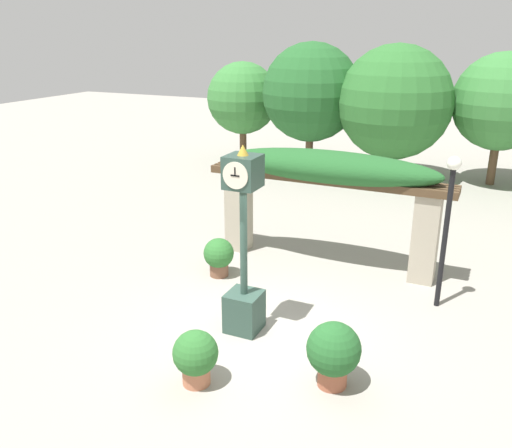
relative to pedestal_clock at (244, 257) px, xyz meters
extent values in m
plane|color=gray|center=(0.39, 0.11, -1.40)|extent=(60.00, 60.00, 0.00)
cube|color=#2D473D|center=(0.00, 0.00, -1.05)|extent=(0.58, 0.58, 0.71)
cylinder|color=#2D473D|center=(0.00, 0.00, 0.24)|extent=(0.13, 0.13, 1.86)
cylinder|color=gold|center=(0.00, 0.00, 1.20)|extent=(0.20, 0.20, 0.04)
cube|color=#2D473D|center=(0.00, 0.00, 1.48)|extent=(0.53, 0.53, 0.53)
cylinder|color=beige|center=(0.00, -0.28, 1.48)|extent=(0.44, 0.02, 0.44)
cylinder|color=beige|center=(0.00, 0.28, 1.48)|extent=(0.44, 0.02, 0.44)
cube|color=black|center=(0.00, -0.29, 1.48)|extent=(0.15, 0.01, 0.02)
cube|color=black|center=(0.00, -0.29, 1.55)|extent=(0.02, 0.01, 0.14)
cone|color=gold|center=(0.00, 0.00, 1.83)|extent=(0.19, 0.19, 0.17)
cube|color=#A89E89|center=(-1.77, 3.38, -0.44)|extent=(0.51, 0.51, 1.92)
cube|color=#A89E89|center=(2.55, 3.38, -0.44)|extent=(0.51, 0.51, 1.92)
cube|color=#4C3823|center=(0.39, 3.13, 0.59)|extent=(5.43, 0.12, 0.16)
cube|color=#4C3823|center=(0.39, 3.30, 0.59)|extent=(5.43, 0.12, 0.16)
cube|color=#4C3823|center=(0.39, 3.47, 0.59)|extent=(5.43, 0.12, 0.16)
cube|color=#4C3823|center=(0.39, 3.64, 0.59)|extent=(5.43, 0.12, 0.16)
ellipsoid|color=#235B28|center=(0.39, 3.38, 0.85)|extent=(4.81, 1.11, 0.70)
cylinder|color=brown|center=(-1.47, 1.80, -1.26)|extent=(0.40, 0.40, 0.28)
sphere|color=#2D6B2D|center=(-1.47, 1.80, -0.88)|extent=(0.65, 0.65, 0.65)
cylinder|color=#B26B4C|center=(0.03, -1.71, -1.27)|extent=(0.42, 0.42, 0.27)
sphere|color=#2D6B2D|center=(0.03, -1.71, -0.88)|extent=(0.68, 0.68, 0.68)
cylinder|color=#9E563D|center=(1.89, -0.90, -1.24)|extent=(0.44, 0.44, 0.32)
sphere|color=#235B28|center=(1.89, -0.90, -0.78)|extent=(0.81, 0.81, 0.81)
cylinder|color=black|center=(3.00, 2.35, -0.06)|extent=(0.10, 0.10, 2.68)
sphere|color=white|center=(3.00, 2.35, 1.41)|extent=(0.25, 0.25, 0.25)
cylinder|color=brown|center=(-5.90, 12.13, -0.66)|extent=(0.28, 0.28, 1.49)
sphere|color=#387A38|center=(-5.90, 12.13, 1.07)|extent=(2.83, 2.83, 2.83)
cylinder|color=brown|center=(-2.83, 11.48, -0.58)|extent=(0.28, 0.28, 1.65)
sphere|color=#235B28|center=(-2.83, 11.48, 1.49)|extent=(3.55, 3.55, 3.55)
cylinder|color=brown|center=(0.23, 11.34, -0.72)|extent=(0.28, 0.28, 1.36)
sphere|color=#2D6B2D|center=(0.23, 11.34, 1.31)|extent=(3.86, 3.86, 3.86)
cylinder|color=brown|center=(3.53, 12.21, -0.56)|extent=(0.28, 0.28, 1.69)
sphere|color=#387A38|center=(3.53, 12.21, 1.40)|extent=(3.20, 3.20, 3.20)
camera|label=1|loc=(3.70, -7.59, 3.62)|focal=38.00mm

